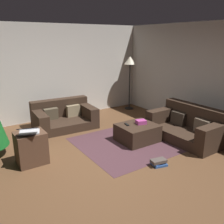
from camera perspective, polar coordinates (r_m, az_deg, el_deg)
ground_plane at (r=4.59m, az=-2.33°, el=-12.02°), size 6.40×6.40×0.00m
rear_partition at (r=6.96m, az=-16.17°, el=8.67°), size 6.40×0.12×2.60m
corner_partition at (r=6.31m, az=22.88°, el=7.21°), size 0.12×6.40×2.60m
couch_left at (r=6.44m, az=-11.29°, el=-1.14°), size 1.57×1.08×0.68m
couch_right at (r=5.81m, az=17.34°, el=-3.30°), size 0.94×1.67×0.76m
ottoman at (r=5.50m, az=5.93°, el=-4.86°), size 0.83×0.72×0.38m
gift_box at (r=5.49m, az=6.79°, el=-2.32°), size 0.25×0.22×0.09m
tv_remote at (r=5.40m, az=3.50°, el=-2.93°), size 0.08×0.17×0.02m
side_table at (r=4.73m, az=-18.38°, el=-7.97°), size 0.52×0.44×0.60m
laptop at (r=4.54m, az=-18.84°, el=-4.22°), size 0.47×0.52×0.19m
book_stack at (r=4.59m, az=10.84°, el=-11.48°), size 0.32×0.25×0.12m
corner_lamp at (r=7.74m, az=4.21°, el=11.03°), size 0.36×0.36×1.68m
area_rug at (r=5.57m, az=5.87°, el=-6.65°), size 2.60×2.00×0.01m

